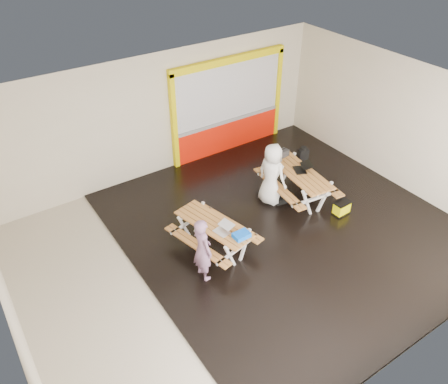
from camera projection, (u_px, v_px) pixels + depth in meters
room at (247, 184)px, 9.52m from camera, size 10.02×8.02×3.52m
deck at (286, 225)px, 11.09m from camera, size 7.50×7.98×0.05m
kiosk at (229, 108)px, 13.35m from camera, size 3.88×0.16×3.00m
picnic_table_left at (214, 230)px, 10.08m from camera, size 1.70×2.17×0.77m
picnic_table_right at (298, 177)px, 11.71m from camera, size 1.68×2.29×0.86m
person_left at (202, 249)px, 9.23m from camera, size 0.37×0.56×1.53m
person_right at (272, 174)px, 11.38m from camera, size 0.71×0.93×1.70m
laptop_left at (223, 229)px, 9.73m from camera, size 0.44×0.41×0.16m
laptop_right at (302, 168)px, 11.59m from camera, size 0.57×0.54×0.19m
blue_pouch at (241, 235)px, 9.57m from camera, size 0.36×0.26×0.11m
toolbox at (282, 154)px, 12.13m from camera, size 0.43×0.26×0.23m
backpack at (303, 154)px, 12.41m from camera, size 0.31×0.24×0.46m
dark_case at (281, 198)px, 11.83m from camera, size 0.50×0.41×0.17m
fluke_bag at (342, 208)px, 11.32m from camera, size 0.43×0.29×0.37m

